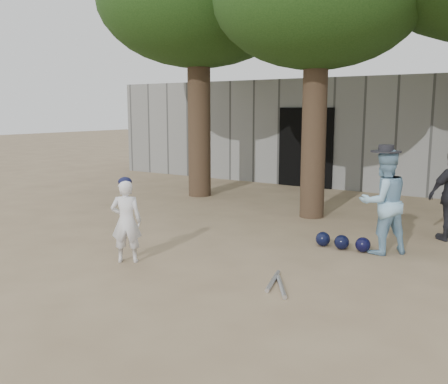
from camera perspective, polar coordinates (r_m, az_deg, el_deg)
The scene contains 6 objects.
ground at distance 7.13m, azimuth -8.58°, elevation -8.21°, with size 70.00×70.00×0.00m, color #937C5E.
boy_player at distance 7.16m, azimuth -11.11°, elevation -3.29°, with size 0.43×0.28×1.19m, color white.
spectator_blue at distance 7.81m, azimuth 17.75°, elevation -1.09°, with size 0.76×0.59×1.57m, color #8EBEDC.
back_building at distance 16.03m, azimuth 17.06°, elevation 6.68°, with size 16.00×5.24×3.00m.
helmet_row at distance 7.99m, azimuth 13.36°, elevation -5.58°, with size 0.87×0.27×0.23m.
bat_pile at distance 6.28m, azimuth 6.08°, elevation -10.37°, with size 0.53×0.79×0.06m.
Camera 1 is at (4.60, -5.01, 2.15)m, focal length 40.00 mm.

